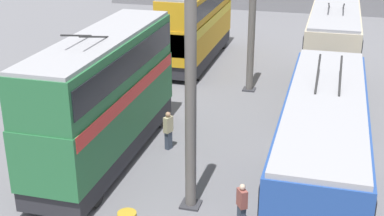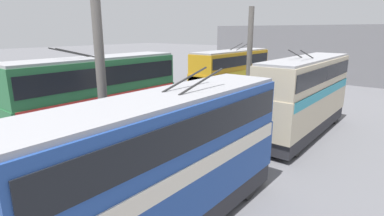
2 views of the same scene
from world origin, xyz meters
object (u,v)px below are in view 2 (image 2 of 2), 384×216
at_px(bus_left_near, 168,158).
at_px(person_by_right_row, 145,132).
at_px(bus_right_far, 232,73).
at_px(person_by_left_row, 123,189).
at_px(bus_left_far, 305,92).
at_px(bus_right_mid, 99,97).
at_px(oil_drum, 41,185).

relative_size(bus_left_near, person_by_right_row, 5.95).
relative_size(bus_right_far, person_by_left_row, 6.47).
relative_size(bus_left_far, person_by_left_row, 6.86).
distance_m(bus_right_far, person_by_right_row, 13.54).
bearing_deg(bus_left_near, bus_right_mid, 68.91).
distance_m(bus_right_mid, oil_drum, 6.37).
distance_m(person_by_left_row, oil_drum, 3.85).
bearing_deg(person_by_right_row, bus_left_near, -14.63).
distance_m(bus_left_far, bus_right_mid, 12.99).
distance_m(bus_left_near, bus_right_far, 20.10).
xyz_separation_m(bus_right_far, oil_drum, (-19.78, -2.87, -2.41)).
bearing_deg(bus_left_far, oil_drum, 158.15).
xyz_separation_m(bus_left_far, oil_drum, (-14.66, 5.88, -2.47)).
height_order(bus_left_far, person_by_left_row, bus_left_far).
bearing_deg(person_by_left_row, bus_right_mid, 117.17).
distance_m(person_by_right_row, person_by_left_row, 6.47).
distance_m(bus_left_near, bus_left_far, 12.98).
bearing_deg(person_by_right_row, person_by_left_row, -28.02).
xyz_separation_m(bus_left_near, bus_right_mid, (3.38, 8.75, 0.27)).
bearing_deg(bus_left_far, bus_right_far, 59.67).
distance_m(bus_right_far, person_by_left_row, 19.36).
relative_size(person_by_left_row, oil_drum, 1.76).
xyz_separation_m(bus_left_near, person_by_right_row, (4.88, 6.55, -1.84)).
height_order(bus_right_mid, person_by_left_row, bus_right_mid).
relative_size(bus_left_near, bus_right_far, 1.01).
distance_m(bus_right_mid, person_by_left_row, 7.56).
relative_size(person_by_right_row, oil_drum, 1.94).
height_order(bus_right_far, person_by_left_row, bus_right_far).
bearing_deg(bus_left_near, person_by_left_row, 91.95).
xyz_separation_m(bus_right_mid, oil_drum, (-5.06, -2.87, -2.59)).
distance_m(bus_left_far, person_by_left_row, 13.44).
bearing_deg(person_by_left_row, bus_left_near, -32.32).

